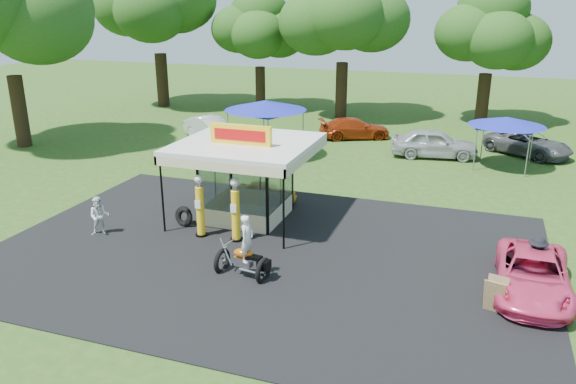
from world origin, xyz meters
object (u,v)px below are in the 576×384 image
Objects in this scene: gas_pump_left at (200,207)px; tent_west at (266,106)px; a_frame_sign at (495,295)px; bg_car_a at (211,128)px; kiosk_car at (266,192)px; bg_car_d at (528,144)px; tent_east at (507,122)px; bg_car_c at (434,143)px; spectator_west at (99,216)px; spectator_east_a at (536,261)px; bg_car_b at (354,128)px; motorcycle at (245,252)px; gas_pump_right at (236,211)px; gas_station_kiosk at (247,179)px; pink_sedan at (533,275)px.

tent_west reaches higher than gas_pump_left.
a_frame_sign is 25.21m from bg_car_a.
kiosk_car is at bearing 78.39° from gas_pump_left.
tent_east is (-1.48, -3.33, 1.89)m from bg_car_d.
bg_car_c reaches higher than a_frame_sign.
tent_east is at bearing 16.27° from spectator_west.
tent_west is (-12.98, 14.44, 2.50)m from a_frame_sign.
kiosk_car is 13.39m from bg_car_a.
bg_car_c is 5.80m from bg_car_d.
a_frame_sign is at bearing -124.50° from kiosk_car.
spectator_east_a reaches higher than spectator_west.
bg_car_b is 7.83m from tent_west.
motorcycle is 0.48× the size of bg_car_b.
a_frame_sign is (10.96, -2.24, -0.67)m from gas_pump_left.
bg_car_d is (9.79, 20.23, -0.18)m from motorcycle.
gas_pump_right is 9.75m from a_frame_sign.
gas_pump_right is 17.54m from bg_car_a.
bg_car_a is 0.87× the size of bg_car_d.
pink_sedan is (11.11, -3.10, -1.11)m from gas_station_kiosk.
gas_pump_left reaches higher than a_frame_sign.
spectator_west is at bearing 173.10° from bg_car_d.
tent_east is at bearing 103.18° from a_frame_sign.
motorcycle is 0.46× the size of bg_car_c.
a_frame_sign is at bearing -150.73° from bg_car_d.
bg_car_d is at bearing -120.23° from bg_car_b.
spectator_west is 13.71m from tent_west.
bg_car_d reaches higher than kiosk_car.
spectator_west reaches higher than pink_sedan.
gas_station_kiosk is at bearing 102.84° from gas_pump_right.
spectator_east_a is at bearing -147.47° from bg_car_d.
spectator_west is 16.77m from bg_car_a.
kiosk_car is 0.63× the size of bg_car_a.
gas_pump_left is 17.06m from bg_car_c.
bg_car_c reaches higher than spectator_east_a.
pink_sedan is 15.93m from spectator_west.
spectator_west is 0.36× the size of bg_car_a.
spectator_west reaches higher than bg_car_d.
bg_car_c is at bearing -31.57° from kiosk_car.
bg_car_c is (6.56, 12.88, -0.93)m from gas_station_kiosk.
tent_west is at bearing 116.50° from motorcycle.
tent_east reaches higher than bg_car_a.
tent_west is (-3.52, 12.17, 1.82)m from gas_pump_right.
spectator_west is 21.79m from tent_east.
tent_west is 1.17× the size of tent_east.
kiosk_car is (0.95, 4.64, -0.75)m from gas_pump_left.
gas_pump_right is at bearing -77.16° from gas_station_kiosk.
spectator_west is (-14.81, 1.05, 0.24)m from a_frame_sign.
kiosk_car is 1.76× the size of spectator_west.
bg_car_a is (-8.17, 10.60, 0.26)m from kiosk_car.
motorcycle is 2.11× the size of a_frame_sign.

